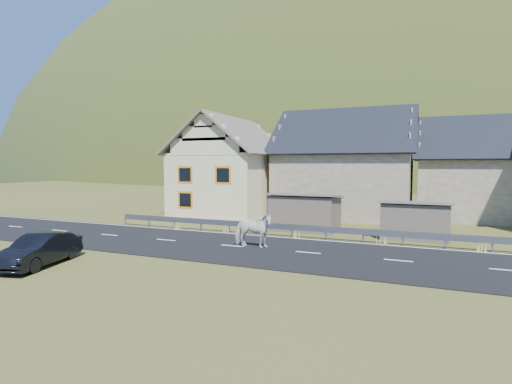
% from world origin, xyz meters
% --- Properties ---
extents(ground, '(160.00, 160.00, 0.00)m').
position_xyz_m(ground, '(0.00, 0.00, 0.00)').
color(ground, '#4A501B').
rests_on(ground, ground).
extents(road, '(60.00, 7.00, 0.04)m').
position_xyz_m(road, '(0.00, 0.00, 0.02)').
color(road, black).
rests_on(road, ground).
extents(lane_markings, '(60.00, 6.60, 0.01)m').
position_xyz_m(lane_markings, '(0.00, 0.00, 0.04)').
color(lane_markings, silver).
rests_on(lane_markings, road).
extents(guardrail, '(28.10, 0.09, 0.75)m').
position_xyz_m(guardrail, '(-0.00, 3.68, 0.56)').
color(guardrail, '#93969B').
rests_on(guardrail, ground).
extents(shed_left, '(4.30, 3.30, 2.40)m').
position_xyz_m(shed_left, '(-2.00, 6.50, 1.10)').
color(shed_left, '#6B5D50').
rests_on(shed_left, ground).
extents(shed_right, '(3.80, 2.90, 2.20)m').
position_xyz_m(shed_right, '(4.50, 6.00, 1.00)').
color(shed_right, '#6B5D50').
rests_on(shed_right, ground).
extents(house_cream, '(7.80, 9.80, 8.30)m').
position_xyz_m(house_cream, '(-10.00, 12.00, 4.36)').
color(house_cream, beige).
rests_on(house_cream, ground).
extents(house_stone_a, '(10.80, 9.80, 8.90)m').
position_xyz_m(house_stone_a, '(-1.00, 15.00, 4.63)').
color(house_stone_a, tan).
rests_on(house_stone_a, ground).
extents(house_stone_b, '(9.80, 8.80, 8.10)m').
position_xyz_m(house_stone_b, '(9.00, 17.00, 4.24)').
color(house_stone_b, tan).
rests_on(house_stone_b, ground).
extents(mountain, '(440.00, 280.00, 260.00)m').
position_xyz_m(mountain, '(5.00, 180.00, -20.00)').
color(mountain, '#283510').
rests_on(mountain, ground).
extents(conifer_patch, '(76.00, 50.00, 28.00)m').
position_xyz_m(conifer_patch, '(-55.00, 110.00, 6.00)').
color(conifer_patch, black).
rests_on(conifer_patch, ground).
extents(horse, '(1.11, 2.15, 1.76)m').
position_xyz_m(horse, '(-2.84, 0.02, 0.92)').
color(horse, silver).
rests_on(horse, road).
extents(car, '(2.32, 4.20, 1.31)m').
position_xyz_m(car, '(-9.61, -6.48, 0.66)').
color(car, black).
rests_on(car, ground).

